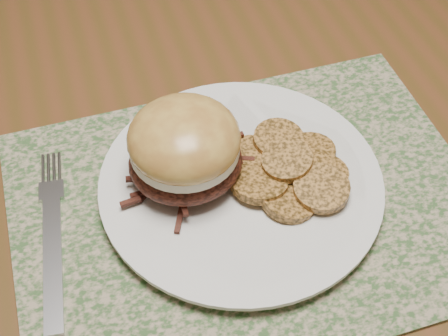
{
  "coord_description": "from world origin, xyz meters",
  "views": [
    {
      "loc": [
        -0.23,
        -0.58,
        1.24
      ],
      "look_at": [
        -0.12,
        -0.23,
        0.79
      ],
      "focal_mm": 50.0,
      "sensor_mm": 36.0,
      "label": 1
    }
  ],
  "objects_px": {
    "dinner_plate": "(241,184)",
    "fork": "(52,234)",
    "pork_sandwich": "(185,148)",
    "dining_table": "(260,80)"
  },
  "relations": [
    {
      "from": "dinner_plate",
      "to": "pork_sandwich",
      "type": "distance_m",
      "value": 0.07
    },
    {
      "from": "dining_table",
      "to": "pork_sandwich",
      "type": "bearing_deg",
      "value": -126.5
    },
    {
      "from": "pork_sandwich",
      "to": "fork",
      "type": "distance_m",
      "value": 0.15
    },
    {
      "from": "dinner_plate",
      "to": "pork_sandwich",
      "type": "xyz_separation_m",
      "value": [
        -0.05,
        0.02,
        0.05
      ]
    },
    {
      "from": "dinner_plate",
      "to": "fork",
      "type": "height_order",
      "value": "dinner_plate"
    },
    {
      "from": "dining_table",
      "to": "fork",
      "type": "distance_m",
      "value": 0.38
    },
    {
      "from": "dining_table",
      "to": "dinner_plate",
      "type": "relative_size",
      "value": 5.77
    },
    {
      "from": "dining_table",
      "to": "pork_sandwich",
      "type": "relative_size",
      "value": 13.59
    },
    {
      "from": "fork",
      "to": "pork_sandwich",
      "type": "bearing_deg",
      "value": 14.54
    },
    {
      "from": "pork_sandwich",
      "to": "fork",
      "type": "relative_size",
      "value": 0.54
    }
  ]
}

